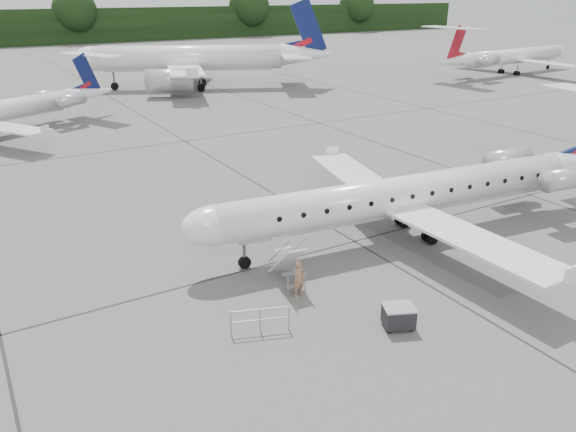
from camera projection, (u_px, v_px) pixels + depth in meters
ground at (447, 253)px, 27.67m from camera, size 320.00×320.00×0.00m
treeline at (35, 27)px, 129.78m from camera, size 260.00×4.00×8.00m
main_regional_jet at (405, 177)px, 28.26m from camera, size 27.83×21.45×6.64m
airstair at (287, 262)px, 24.48m from camera, size 1.10×2.34×2.08m
passenger at (299, 279)px, 23.48m from camera, size 0.68×0.53×1.67m
safety_railing at (260, 321)px, 21.09m from camera, size 2.09×0.84×1.00m
baggage_cart at (399, 316)px, 21.41m from camera, size 1.41×1.30×0.98m
bg_narrowbody at (188, 45)px, 71.59m from camera, size 37.05×32.83×11.00m
bg_regional_right at (516, 49)px, 85.25m from camera, size 30.39×23.10×7.53m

